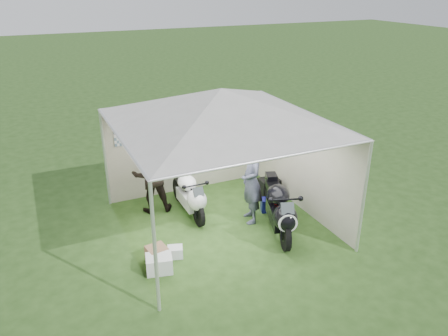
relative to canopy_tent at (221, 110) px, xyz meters
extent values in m
plane|color=#274617|center=(0.00, -0.03, -2.58)|extent=(80.00, 80.00, 0.00)
cylinder|color=silver|center=(-2.00, -2.03, -1.43)|extent=(0.06, 0.06, 2.30)
cylinder|color=silver|center=(2.00, -2.03, -1.43)|extent=(0.06, 0.06, 2.30)
cylinder|color=silver|center=(-2.00, 1.97, -1.43)|extent=(0.06, 0.06, 2.30)
cylinder|color=silver|center=(2.00, 1.97, -1.43)|extent=(0.06, 0.06, 2.30)
cube|color=beige|center=(0.00, 1.97, -1.43)|extent=(4.00, 0.02, 2.30)
cube|color=beige|center=(-2.00, -0.03, -1.43)|extent=(0.02, 4.00, 2.30)
cube|color=beige|center=(2.00, -0.03, -1.43)|extent=(0.02, 4.00, 2.30)
pyramid|color=silver|center=(0.00, -0.03, 0.07)|extent=(5.66, 5.66, 0.70)
cube|color=#99A5B7|center=(-1.65, 1.95, -0.73)|extent=(0.22, 0.02, 0.28)
cube|color=#99A5B7|center=(-1.30, 1.95, -0.73)|extent=(0.22, 0.02, 0.28)
cube|color=#99A5B7|center=(-0.95, 1.95, -0.73)|extent=(0.22, 0.01, 0.28)
cube|color=#99A5B7|center=(-0.60, 1.95, -0.73)|extent=(0.22, 0.01, 0.28)
cube|color=#99A5B7|center=(-1.65, 1.95, -1.03)|extent=(0.22, 0.02, 0.28)
cube|color=#99A5B7|center=(-1.30, 1.95, -1.03)|extent=(0.22, 0.01, 0.28)
cube|color=#99A5B7|center=(-0.95, 1.95, -1.03)|extent=(0.22, 0.02, 0.28)
cube|color=#99A5B7|center=(-0.60, 1.95, -1.03)|extent=(0.22, 0.01, 0.28)
cylinder|color=#D8590C|center=(0.20, 1.94, -0.63)|extent=(3.20, 0.02, 0.02)
cylinder|color=black|center=(-0.45, 0.17, -2.30)|extent=(0.09, 0.55, 0.55)
cylinder|color=black|center=(-0.44, 1.46, -2.30)|extent=(0.14, 0.55, 0.55)
cube|color=white|center=(-0.44, 0.77, -2.22)|extent=(0.32, 0.88, 0.28)
ellipsoid|color=white|center=(-0.45, 0.26, -2.00)|extent=(0.42, 0.56, 0.46)
ellipsoid|color=white|center=(-0.44, 0.86, -1.85)|extent=(0.41, 0.57, 0.33)
cube|color=black|center=(-0.44, 1.23, -1.91)|extent=(0.24, 0.56, 0.13)
cube|color=white|center=(-0.44, 1.53, -1.84)|extent=(0.20, 0.28, 0.17)
cube|color=black|center=(-0.44, 1.14, -2.07)|extent=(0.09, 0.51, 0.09)
cube|color=#3F474C|center=(-0.45, 0.15, -1.76)|extent=(0.22, 0.13, 0.19)
cylinder|color=black|center=(0.76, -1.38, -2.26)|extent=(0.30, 0.63, 0.63)
cylinder|color=black|center=(1.24, 0.00, -2.26)|extent=(0.35, 0.64, 0.63)
cube|color=black|center=(0.98, -0.74, -2.18)|extent=(0.66, 1.05, 0.31)
ellipsoid|color=black|center=(0.80, -1.29, -1.93)|extent=(0.65, 0.75, 0.52)
ellipsoid|color=black|center=(1.02, -0.64, -1.76)|extent=(0.65, 0.76, 0.37)
cube|color=black|center=(1.15, -0.25, -1.82)|extent=(0.46, 0.68, 0.15)
cube|color=black|center=(1.27, 0.08, -1.74)|extent=(0.32, 0.37, 0.19)
cube|color=#910E07|center=(1.12, -0.35, -2.00)|extent=(0.29, 0.58, 0.10)
cube|color=#3F474C|center=(0.75, -1.40, -1.66)|extent=(0.29, 0.22, 0.22)
cylinder|color=white|center=(0.72, -1.50, -1.93)|extent=(0.36, 0.14, 0.38)
cube|color=#1D1EAD|center=(1.27, 0.10, -2.42)|extent=(0.46, 0.37, 0.30)
imported|color=black|center=(-1.15, 1.25, -1.70)|extent=(0.96, 0.81, 1.76)
imported|color=slate|center=(0.68, -0.10, -1.63)|extent=(0.58, 0.76, 1.88)
cube|color=black|center=(1.61, 0.72, -2.34)|extent=(0.49, 0.40, 0.47)
cube|color=silver|center=(-1.70, -1.04, -2.42)|extent=(0.54, 0.46, 0.31)
cube|color=#825E46|center=(-1.65, -0.75, -2.42)|extent=(0.40, 0.40, 0.32)
cube|color=silver|center=(-1.29, -0.73, -2.47)|extent=(0.34, 0.31, 0.21)
camera|label=1|loc=(-3.35, -7.51, 2.32)|focal=35.00mm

